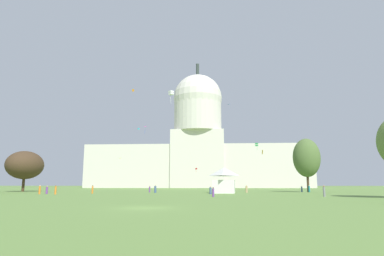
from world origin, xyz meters
TOP-DOWN VIEW (x-y plane):
  - ground_plane at (0.00, 0.00)m, footprint 800.00×800.00m
  - capitol_building at (-3.08, 155.23)m, footprint 121.99×27.49m
  - event_tent at (7.92, 46.20)m, footprint 5.46×7.72m
  - tree_west_mid at (-45.12, 58.64)m, footprint 9.57×11.41m
  - tree_east_near at (29.01, 57.18)m, footprint 6.99×6.50m
  - person_denim_lawn_far_right at (-7.71, 48.50)m, footprint 0.68×0.68m
  - person_tan_near_tent at (13.26, 51.11)m, footprint 0.51×0.51m
  - person_orange_edge_east at (-19.80, 41.42)m, footprint 0.43×0.43m
  - person_purple_back_center at (5.58, 24.56)m, footprint 0.44×0.44m
  - person_teal_front_left at (29.10, 56.75)m, footprint 0.47×0.47m
  - person_purple_back_right at (-9.70, 51.90)m, footprint 0.46×0.46m
  - person_purple_mid_right at (-28.00, 38.11)m, footprint 0.50×0.50m
  - person_denim_front_center at (5.01, 38.68)m, footprint 0.57×0.57m
  - person_denim_mid_center at (27.98, 59.41)m, footprint 0.43×0.43m
  - person_orange_front_right at (-24.71, 35.05)m, footprint 0.36×0.36m
  - person_grey_edge_west at (22.94, 26.30)m, footprint 0.48×0.48m
  - person_orange_mid_left at (-28.66, 36.52)m, footprint 0.38×0.38m
  - kite_blue_mid at (10.39, 71.23)m, footprint 1.39×0.99m
  - kite_magenta_mid at (-19.09, 88.02)m, footprint 1.18×0.99m
  - kite_orange_high at (-28.19, 106.27)m, footprint 0.96×0.40m
  - kite_yellow_low at (-32.19, 101.89)m, footprint 0.86×1.14m
  - kite_red_low at (-2.35, 123.85)m, footprint 0.94×0.68m
  - kite_gold_low at (22.48, 87.18)m, footprint 0.36×0.68m
  - kite_white_mid at (-5.48, 57.37)m, footprint 1.52×1.52m
  - kite_cyan_mid at (-28.39, 119.03)m, footprint 0.90×0.91m
  - kite_green_low at (21.19, 91.73)m, footprint 1.23×1.24m

SIDE VIEW (x-z plane):
  - ground_plane at x=0.00m, z-range 0.00..0.00m
  - person_purple_back_center at x=5.58m, z-range -0.05..1.45m
  - person_denim_front_center at x=5.01m, z-range -0.07..1.50m
  - person_purple_back_right at x=-9.70m, z-range -0.05..1.51m
  - person_denim_mid_center at x=27.98m, z-range -0.07..1.52m
  - person_purple_mid_right at x=-28.00m, z-range -0.08..1.58m
  - person_tan_near_tent at x=13.26m, z-range -0.08..1.62m
  - person_denim_lawn_far_right at x=-7.71m, z-range -0.09..1.68m
  - person_teal_front_left at x=29.10m, z-range -0.07..1.69m
  - person_orange_mid_left at x=-28.66m, z-range -0.07..1.70m
  - person_orange_front_right at x=-24.71m, z-range -0.06..1.70m
  - person_orange_edge_east at x=-19.80m, z-range -0.06..1.70m
  - person_grey_edge_west at x=22.94m, z-range -0.05..1.71m
  - event_tent at x=7.92m, z-range -0.03..5.55m
  - tree_west_mid at x=-45.12m, z-range 1.61..12.41m
  - tree_east_near at x=29.01m, z-range 1.81..15.17m
  - kite_red_low at x=-2.35m, z-range 7.72..9.83m
  - kite_yellow_low at x=-32.19m, z-range 11.67..11.82m
  - kite_gold_low at x=22.48m, z-range 12.11..13.57m
  - kite_green_low at x=21.19m, z-range 14.68..17.26m
  - kite_magenta_mid at x=-19.09m, z-range 20.75..22.95m
  - capitol_building at x=-3.08m, z-range -11.72..59.08m
  - kite_blue_mid at x=10.39m, z-range 25.71..25.88m
  - kite_white_mid at x=-5.48m, z-range 24.31..27.82m
  - kite_cyan_mid at x=-28.39m, z-range 26.49..27.19m
  - kite_orange_high at x=-28.19m, z-range 40.79..41.85m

